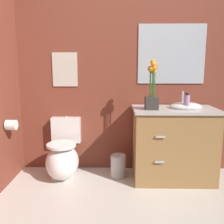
% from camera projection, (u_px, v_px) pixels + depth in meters
% --- Properties ---
extents(wall_back, '(4.37, 0.05, 2.50)m').
position_uv_depth(wall_back, '(149.00, 71.00, 3.04)').
color(wall_back, brown).
rests_on(wall_back, ground_plane).
extents(toilet, '(0.38, 0.59, 0.69)m').
position_uv_depth(toilet, '(63.00, 157.00, 2.95)').
color(toilet, white).
rests_on(toilet, ground_plane).
extents(vanity_cabinet, '(0.94, 0.56, 1.02)m').
position_uv_depth(vanity_cabinet, '(174.00, 143.00, 2.86)').
color(vanity_cabinet, '#9E7242').
rests_on(vanity_cabinet, ground_plane).
extents(flower_vase, '(0.14, 0.14, 0.54)m').
position_uv_depth(flower_vase, '(152.00, 91.00, 2.68)').
color(flower_vase, '#38332D').
rests_on(flower_vase, vanity_cabinet).
extents(soap_bottle, '(0.06, 0.06, 0.18)m').
position_uv_depth(soap_bottle, '(187.00, 102.00, 2.69)').
color(soap_bottle, '#B28CBF').
rests_on(soap_bottle, vanity_cabinet).
extents(trash_bin, '(0.18, 0.18, 0.27)m').
position_uv_depth(trash_bin, '(118.00, 166.00, 2.96)').
color(trash_bin, '#B7B7BC').
rests_on(trash_bin, ground_plane).
extents(wall_poster, '(0.30, 0.01, 0.41)m').
position_uv_depth(wall_poster, '(65.00, 70.00, 3.03)').
color(wall_poster, beige).
extents(wall_mirror, '(0.80, 0.01, 0.70)m').
position_uv_depth(wall_mirror, '(172.00, 54.00, 2.97)').
color(wall_mirror, '#B2BCC6').
extents(toilet_paper_roll, '(0.11, 0.11, 0.11)m').
position_uv_depth(toilet_paper_roll, '(11.00, 125.00, 2.69)').
color(toilet_paper_roll, white).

